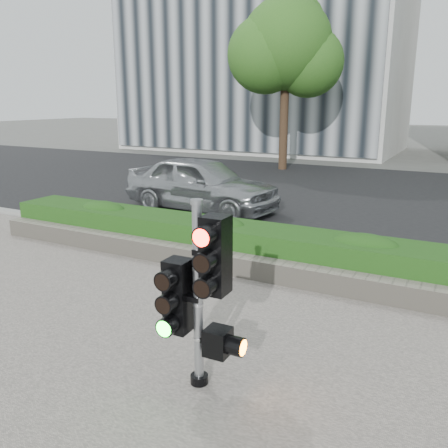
# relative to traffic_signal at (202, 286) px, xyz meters

# --- Properties ---
(ground) EXTENTS (120.00, 120.00, 0.00)m
(ground) POSITION_rel_traffic_signal_xyz_m (-0.63, 1.17, -1.12)
(ground) COLOR #51514C
(ground) RESTS_ON ground
(sidewalk) EXTENTS (16.00, 11.00, 0.03)m
(sidewalk) POSITION_rel_traffic_signal_xyz_m (-0.63, -1.33, -1.11)
(sidewalk) COLOR #9E9389
(sidewalk) RESTS_ON ground
(road) EXTENTS (60.00, 13.00, 0.02)m
(road) POSITION_rel_traffic_signal_xyz_m (-0.63, 11.17, -1.11)
(road) COLOR black
(road) RESTS_ON ground
(curb) EXTENTS (60.00, 0.25, 0.12)m
(curb) POSITION_rel_traffic_signal_xyz_m (-0.63, 4.32, -1.06)
(curb) COLOR gray
(curb) RESTS_ON ground
(stone_wall) EXTENTS (12.00, 0.32, 0.34)m
(stone_wall) POSITION_rel_traffic_signal_xyz_m (-0.63, 3.07, -0.92)
(stone_wall) COLOR gray
(stone_wall) RESTS_ON sidewalk
(hedge) EXTENTS (12.00, 1.00, 0.68)m
(hedge) POSITION_rel_traffic_signal_xyz_m (-0.63, 3.72, -0.75)
(hedge) COLOR #2D7223
(hedge) RESTS_ON sidewalk
(building_left) EXTENTS (16.00, 9.00, 15.00)m
(building_left) POSITION_rel_traffic_signal_xyz_m (-9.63, 24.17, 6.38)
(building_left) COLOR #B7B7B2
(building_left) RESTS_ON ground
(tree_left) EXTENTS (4.61, 4.03, 7.34)m
(tree_left) POSITION_rel_traffic_signal_xyz_m (-5.15, 15.72, 3.92)
(tree_left) COLOR black
(tree_left) RESTS_ON ground
(traffic_signal) EXTENTS (0.68, 0.50, 1.98)m
(traffic_signal) POSITION_rel_traffic_signal_xyz_m (0.00, 0.00, 0.00)
(traffic_signal) COLOR black
(traffic_signal) RESTS_ON sidewalk
(car_silver) EXTENTS (4.43, 2.07, 1.47)m
(car_silver) POSITION_rel_traffic_signal_xyz_m (-4.16, 7.05, -0.37)
(car_silver) COLOR #A0A3A7
(car_silver) RESTS_ON road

